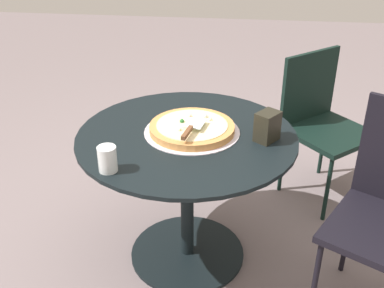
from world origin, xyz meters
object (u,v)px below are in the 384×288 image
Objects in this scene: patio_table at (187,172)px; pizza_server at (191,128)px; pizza_on_tray at (192,128)px; napkin_dispenser at (267,126)px; patio_chair_near at (321,117)px; drinking_cup at (107,159)px.

patio_table is 4.57× the size of pizza_server.
napkin_dispenser is at bearing -96.22° from pizza_on_tray.
patio_table is at bearing 124.50° from napkin_dispenser.
patio_chair_near is at bearing -45.24° from patio_table.
napkin_dispenser is 0.15× the size of patio_chair_near.
drinking_cup is (-0.34, 0.26, 0.25)m from patio_table.
pizza_on_tray is 1.99× the size of pizza_server.
patio_chair_near is at bearing 10.17° from napkin_dispenser.
drinking_cup is at bearing 154.38° from napkin_dispenser.
drinking_cup is (-0.28, 0.29, -0.01)m from pizza_server.
patio_chair_near is (0.66, -0.67, -0.22)m from pizza_on_tray.
patio_chair_near reaches higher than drinking_cup.
pizza_on_tray is 0.09m from pizza_server.
drinking_cup is at bearing 137.01° from patio_chair_near.
patio_chair_near is (0.70, -0.34, -0.27)m from napkin_dispenser.
napkin_dispenser reaches higher than pizza_server.
patio_table is at bearing 139.70° from pizza_on_tray.
pizza_server is (-0.06, -0.03, 0.26)m from patio_table.
pizza_on_tray is 3.28× the size of napkin_dispenser.
pizza_server is at bearing -156.02° from patio_table.
pizza_server is 0.40m from drinking_cup.
patio_table is 1.15× the size of patio_chair_near.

